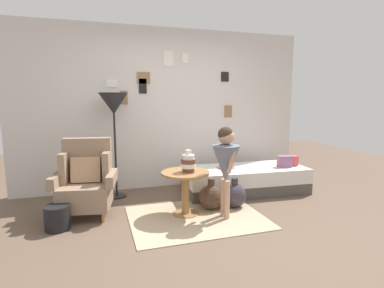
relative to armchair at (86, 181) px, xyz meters
name	(u,v)px	position (x,y,z in m)	size (l,w,h in m)	color
ground_plane	(205,232)	(1.26, -0.95, -0.44)	(12.00, 12.00, 0.00)	brown
gallery_wall	(165,109)	(1.26, 1.00, 0.86)	(4.80, 0.12, 2.60)	silver
rug	(197,217)	(1.30, -0.54, -0.43)	(1.64, 1.26, 0.01)	tan
armchair	(86,181)	(0.00, 0.00, 0.00)	(0.83, 0.68, 0.97)	tan
daybed	(245,180)	(2.36, 0.24, -0.24)	(1.95, 0.92, 0.40)	#4C4742
pillow_head	(291,161)	(3.13, 0.14, 0.04)	(0.21, 0.12, 0.16)	#D64C56
pillow_mid	(285,161)	(2.97, 0.07, 0.05)	(0.21, 0.12, 0.18)	gray
side_table	(185,184)	(1.20, -0.39, -0.03)	(0.61, 0.61, 0.56)	#9E7042
vase_striped	(188,163)	(1.23, -0.41, 0.24)	(0.19, 0.19, 0.28)	brown
floor_lamp	(114,107)	(0.41, 0.61, 0.91)	(0.42, 0.42, 1.56)	black
person_child	(226,160)	(1.64, -0.64, 0.29)	(0.34, 0.34, 1.14)	tan
book_on_daybed	(225,168)	(2.03, 0.26, -0.02)	(0.22, 0.16, 0.03)	#A37676
demijohn_near	(211,197)	(1.58, -0.31, -0.27)	(0.34, 0.34, 0.42)	#473323
demijohn_far	(234,195)	(1.91, -0.34, -0.27)	(0.33, 0.33, 0.41)	#332D38
magazine_basket	(57,218)	(-0.32, -0.39, -0.30)	(0.28, 0.28, 0.28)	black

